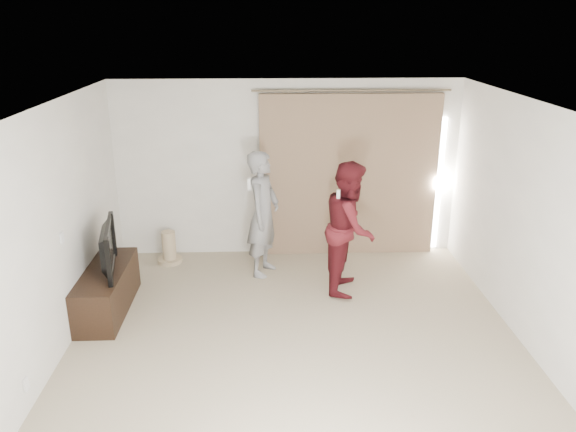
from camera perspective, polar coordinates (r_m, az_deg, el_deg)
The scene contains 10 objects.
floor at distance 6.24m, azimuth 0.90°, elevation -13.53°, with size 5.50×5.50×0.00m, color tan.
wall_back at distance 8.25m, azimuth -0.08°, elevation 4.78°, with size 5.00×0.04×2.60m, color beige.
wall_left at distance 6.04m, azimuth -23.45°, elevation -2.55°, with size 0.04×5.50×2.60m.
ceiling at distance 5.29m, azimuth 1.05°, elevation 10.78°, with size 5.00×5.50×0.01m, color silver.
curtain at distance 8.29m, azimuth 6.28°, elevation 4.05°, with size 2.80×0.11×2.46m.
tv_console at distance 7.23m, azimuth -17.92°, elevation -7.19°, with size 0.49×1.40×0.54m, color black.
tv at distance 7.00m, azimuth -18.40°, elevation -3.11°, with size 1.00×0.13×0.57m, color black.
scratching_post at distance 8.39m, azimuth -11.97°, elevation -3.39°, with size 0.36×0.36×0.48m.
person_man at distance 7.65m, azimuth -2.54°, elevation 0.21°, with size 0.61×0.74×1.74m.
person_woman at distance 7.23m, azimuth 6.33°, elevation -1.14°, with size 0.84×0.97×1.73m.
Camera 1 is at (-0.30, -5.22, 3.41)m, focal length 35.00 mm.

